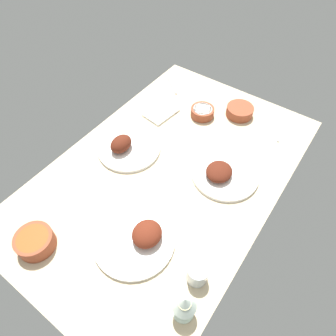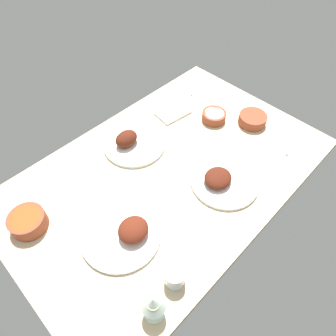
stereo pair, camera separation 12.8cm
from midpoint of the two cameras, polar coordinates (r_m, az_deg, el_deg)
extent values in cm
cube|color=#C6B28E|center=(131.22, 2.79, -1.27)|extent=(140.00, 90.00, 4.00)
cylinder|color=white|center=(139.38, -3.82, 4.52)|extent=(28.81, 28.81, 1.60)
ellipsoid|color=#511E11|center=(136.33, -5.34, 5.45)|extent=(10.88, 8.12, 6.88)
cylinder|color=white|center=(113.01, -5.78, -12.76)|extent=(29.99, 29.99, 1.60)
ellipsoid|color=#602314|center=(109.16, -3.31, -11.98)|extent=(11.46, 10.55, 6.57)
cylinder|color=white|center=(128.83, 13.60, -2.59)|extent=(28.84, 28.84, 1.60)
ellipsoid|color=#511E11|center=(125.08, 12.47, -2.08)|extent=(11.82, 10.85, 5.16)
cylinder|color=brown|center=(156.34, 18.19, 8.73)|extent=(13.51, 13.51, 4.87)
cylinder|color=#DBCC7A|center=(155.12, 18.37, 9.25)|extent=(11.08, 11.08, 1.00)
cylinder|color=brown|center=(153.47, 11.19, 9.57)|extent=(11.76, 11.76, 4.53)
cylinder|color=white|center=(152.33, 11.29, 10.06)|extent=(9.64, 9.64, 1.00)
cylinder|color=brown|center=(121.24, -22.55, -9.70)|extent=(13.60, 13.60, 6.17)
cylinder|color=brown|center=(119.14, -22.92, -9.08)|extent=(11.15, 11.15, 1.00)
cylinder|color=silver|center=(104.17, 1.28, -26.13)|extent=(7.00, 7.00, 0.50)
cylinder|color=silver|center=(100.52, 1.32, -25.66)|extent=(1.00, 1.00, 7.00)
cone|color=silver|center=(93.96, 1.40, -24.72)|extent=(7.60, 7.60, 6.50)
cylinder|color=beige|center=(95.37, 1.38, -24.93)|extent=(4.18, 4.18, 2.80)
cylinder|color=silver|center=(103.65, 5.08, -20.29)|extent=(7.01, 7.01, 7.80)
cube|color=white|center=(155.59, 3.32, 10.44)|extent=(17.45, 13.37, 1.20)
cube|color=silver|center=(154.81, 24.71, 4.55)|extent=(18.16, 7.31, 0.80)
cube|color=silver|center=(174.11, 6.33, 15.17)|extent=(10.91, 13.06, 0.80)
camera|label=1|loc=(0.06, -87.13, 3.55)|focal=31.79mm
camera|label=2|loc=(0.06, 92.87, -3.55)|focal=31.79mm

